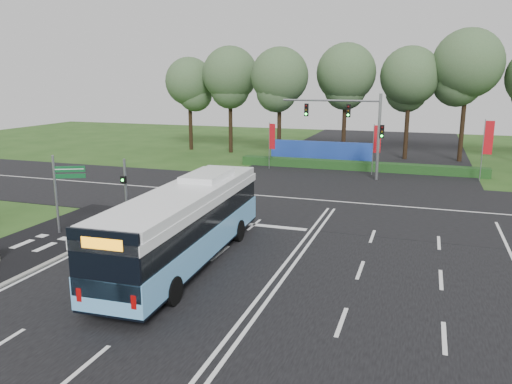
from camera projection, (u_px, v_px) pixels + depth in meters
ground at (287, 262)px, 22.69m from camera, size 120.00×120.00×0.00m
road_main at (287, 262)px, 22.69m from camera, size 20.00×120.00×0.04m
road_cross at (334, 202)px, 33.76m from camera, size 120.00×14.00×0.05m
bike_path at (18, 253)px, 23.84m from camera, size 5.00×18.00×0.06m
kerb_strip at (59, 258)px, 23.08m from camera, size 0.25×18.00×0.12m
city_bus at (186, 224)px, 22.14m from camera, size 3.26×13.00×3.70m
pedestrian_signal at (125, 188)px, 28.55m from camera, size 0.31×0.43×3.71m
street_sign at (62, 185)px, 26.32m from camera, size 1.53×0.77×4.27m
banner_flag_left at (271, 139)px, 45.16m from camera, size 0.62×0.19×4.28m
banner_flag_mid at (376, 142)px, 42.46m from camera, size 0.65×0.12×4.39m
banner_flag_right at (487, 142)px, 39.75m from camera, size 0.74×0.09×5.01m
traffic_light_gantry at (357, 123)px, 40.51m from camera, size 8.41×0.28×7.00m
hedge at (358, 166)px, 45.22m from camera, size 22.00×1.20×0.80m
blue_hoarding at (321, 153)px, 48.63m from camera, size 10.00×0.30×2.20m
eucalyptus_row at (379, 74)px, 50.11m from camera, size 46.57×9.59×12.92m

